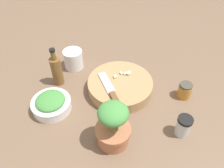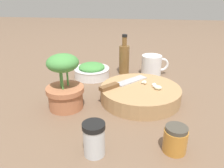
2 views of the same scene
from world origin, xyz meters
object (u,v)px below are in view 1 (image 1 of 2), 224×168
object	(u,v)px
cutting_board	(119,85)
herb_bowl	(51,103)
oil_bottle	(57,70)
coffee_mug	(74,59)
potted_herb	(113,127)
garlic_cloves	(123,74)
chef_knife	(111,90)
spice_jar	(183,126)
honey_jar	(185,90)

from	to	relation	value
cutting_board	herb_bowl	world-z (taller)	herb_bowl
cutting_board	oil_bottle	xyz separation A→B (m)	(0.26, 0.08, 0.05)
coffee_mug	oil_bottle	xyz separation A→B (m)	(-0.00, 0.13, 0.03)
potted_herb	garlic_cloves	bearing A→B (deg)	-71.96
herb_bowl	chef_knife	bearing A→B (deg)	-141.14
garlic_cloves	herb_bowl	bearing A→B (deg)	53.53
cutting_board	spice_jar	world-z (taller)	spice_jar
cutting_board	garlic_cloves	xyz separation A→B (m)	(0.00, -0.04, 0.03)
herb_bowl	cutting_board	bearing A→B (deg)	-131.79
oil_bottle	potted_herb	world-z (taller)	same
oil_bottle	potted_herb	distance (m)	0.39
coffee_mug	oil_bottle	world-z (taller)	oil_bottle
cutting_board	garlic_cloves	bearing A→B (deg)	-86.22
garlic_cloves	honey_jar	size ratio (longest dim) A/B	1.07
herb_bowl	coffee_mug	distance (m)	0.28
coffee_mug	garlic_cloves	bearing A→B (deg)	178.93
potted_herb	chef_knife	bearing A→B (deg)	-60.55
chef_knife	spice_jar	bearing A→B (deg)	-53.96
cutting_board	honey_jar	world-z (taller)	honey_jar
herb_bowl	spice_jar	xyz separation A→B (m)	(-0.49, -0.12, 0.01)
spice_jar	coffee_mug	world-z (taller)	coffee_mug
cutting_board	herb_bowl	size ratio (longest dim) A/B	1.77
cutting_board	potted_herb	size ratio (longest dim) A/B	1.52
herb_bowl	spice_jar	size ratio (longest dim) A/B	1.88
potted_herb	spice_jar	bearing A→B (deg)	-145.97
chef_knife	potted_herb	bearing A→B (deg)	-108.43
coffee_mug	oil_bottle	distance (m)	0.13
herb_bowl	honey_jar	size ratio (longest dim) A/B	2.33
cutting_board	potted_herb	distance (m)	0.26
cutting_board	chef_knife	bearing A→B (deg)	83.04
cutting_board	chef_knife	xyz separation A→B (m)	(0.01, 0.07, 0.03)
spice_jar	cutting_board	bearing A→B (deg)	-18.67
herb_bowl	spice_jar	bearing A→B (deg)	-166.49
herb_bowl	coffee_mug	size ratio (longest dim) A/B	1.26
chef_knife	honey_jar	size ratio (longest dim) A/B	2.52
garlic_cloves	coffee_mug	xyz separation A→B (m)	(0.26, -0.00, -0.01)
spice_jar	honey_jar	distance (m)	0.19
garlic_cloves	potted_herb	size ratio (longest dim) A/B	0.39
oil_bottle	potted_herb	bearing A→B (deg)	155.66
cutting_board	garlic_cloves	world-z (taller)	garlic_cloves
honey_jar	coffee_mug	bearing A→B (deg)	4.47
chef_knife	potted_herb	xyz separation A→B (m)	(-0.10, 0.17, 0.02)
cutting_board	spice_jar	distance (m)	0.31
cutting_board	spice_jar	bearing A→B (deg)	161.33
chef_knife	herb_bowl	size ratio (longest dim) A/B	1.08
spice_jar	honey_jar	bearing A→B (deg)	-78.90
herb_bowl	coffee_mug	xyz separation A→B (m)	(0.07, -0.27, 0.02)
cutting_board	chef_knife	world-z (taller)	chef_knife
chef_knife	oil_bottle	size ratio (longest dim) A/B	0.93
cutting_board	garlic_cloves	distance (m)	0.05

